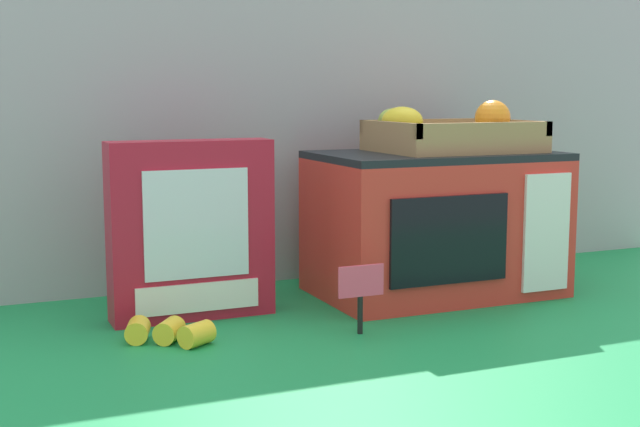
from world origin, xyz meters
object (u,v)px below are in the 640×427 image
Objects in this scene: toy_microwave at (435,223)px; price_sign at (361,288)px; loose_toy_banana at (168,332)px; food_groups_crate at (449,136)px; cookie_set_box at (191,230)px.

price_sign is at bearing -141.75° from toy_microwave.
loose_toy_banana is at bearing -166.76° from toy_microwave.
food_groups_crate is at bearing 36.07° from price_sign.
toy_microwave reaches higher than price_sign.
toy_microwave is 1.55× the size of food_groups_crate.
cookie_set_box reaches higher than toy_microwave.
cookie_set_box is (-0.42, 0.01, 0.01)m from toy_microwave.
food_groups_crate is (0.03, 0.01, 0.15)m from toy_microwave.
loose_toy_banana is (-0.07, -0.12, -0.12)m from cookie_set_box.
food_groups_crate reaches higher than price_sign.
food_groups_crate reaches higher than toy_microwave.
food_groups_crate is at bearing 13.76° from toy_microwave.
price_sign is at bearing -43.33° from cookie_set_box.
toy_microwave is 0.15m from food_groups_crate.
toy_microwave is at bearing 13.24° from loose_toy_banana.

